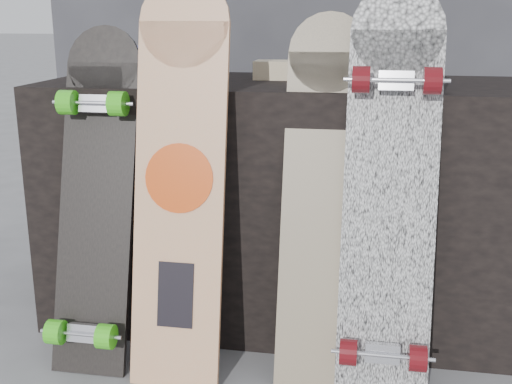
% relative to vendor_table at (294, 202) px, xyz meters
% --- Properties ---
extents(vendor_table, '(1.60, 0.60, 0.80)m').
position_rel_vendor_table_xyz_m(vendor_table, '(0.00, 0.00, 0.00)').
color(vendor_table, black).
rests_on(vendor_table, ground).
extents(merch_box_purple, '(0.18, 0.12, 0.10)m').
position_rel_vendor_table_xyz_m(merch_box_purple, '(-0.57, 0.10, 0.45)').
color(merch_box_purple, navy).
rests_on(merch_box_purple, vendor_table).
extents(merch_box_small, '(0.14, 0.14, 0.12)m').
position_rel_vendor_table_xyz_m(merch_box_small, '(0.32, -0.00, 0.46)').
color(merch_box_small, navy).
rests_on(merch_box_small, vendor_table).
extents(merch_box_flat, '(0.22, 0.10, 0.06)m').
position_rel_vendor_table_xyz_m(merch_box_flat, '(-0.03, 0.07, 0.43)').
color(merch_box_flat, '#D1B78C').
rests_on(merch_box_flat, vendor_table).
extents(longboard_geisha, '(0.25, 0.26, 1.11)m').
position_rel_vendor_table_xyz_m(longboard_geisha, '(-0.27, -0.40, 0.19)').
color(longboard_geisha, '#CEAC8B').
rests_on(longboard_geisha, ground).
extents(longboard_celtic, '(0.22, 0.28, 1.02)m').
position_rel_vendor_table_xyz_m(longboard_celtic, '(0.12, -0.33, 0.14)').
color(longboard_celtic, beige).
rests_on(longboard_celtic, ground).
extents(longboard_cascadia, '(0.25, 0.32, 1.09)m').
position_rel_vendor_table_xyz_m(longboard_cascadia, '(0.30, -0.37, 0.16)').
color(longboard_cascadia, white).
rests_on(longboard_cascadia, ground).
extents(skateboard_dark, '(0.22, 0.35, 0.98)m').
position_rel_vendor_table_xyz_m(skateboard_dark, '(-0.53, -0.37, 0.10)').
color(skateboard_dark, black).
rests_on(skateboard_dark, ground).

